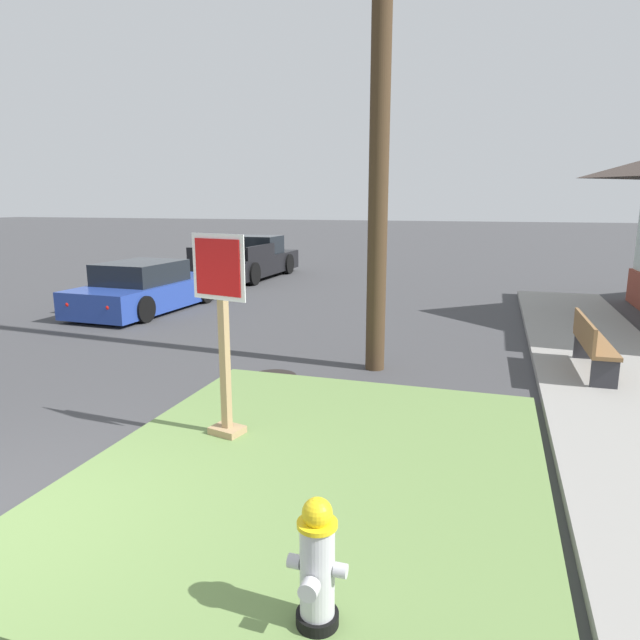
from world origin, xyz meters
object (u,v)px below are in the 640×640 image
(street_bench, at_px, (591,342))
(utility_pole, at_px, (381,85))
(stop_sign, at_px, (223,340))
(manhole_cover, at_px, (274,376))
(fire_hydrant, at_px, (317,567))
(parked_sedan_blue, at_px, (146,289))
(pickup_truck_black, at_px, (249,261))

(street_bench, distance_m, utility_pole, 5.06)
(stop_sign, xyz_separation_m, manhole_cover, (-0.37, 2.41, -1.19))
(fire_hydrant, height_order, street_bench, street_bench)
(stop_sign, height_order, parked_sedan_blue, stop_sign)
(fire_hydrant, relative_size, manhole_cover, 1.24)
(parked_sedan_blue, relative_size, pickup_truck_black, 0.83)
(pickup_truck_black, relative_size, street_bench, 3.00)
(street_bench, bearing_deg, utility_pole, -172.22)
(manhole_cover, distance_m, pickup_truck_black, 11.94)
(utility_pole, bearing_deg, parked_sedan_blue, 153.35)
(manhole_cover, xyz_separation_m, utility_pole, (1.43, 0.90, 4.41))
(stop_sign, height_order, pickup_truck_black, stop_sign)
(parked_sedan_blue, relative_size, street_bench, 2.51)
(street_bench, bearing_deg, manhole_cover, -164.06)
(fire_hydrant, bearing_deg, pickup_truck_black, 115.79)
(parked_sedan_blue, xyz_separation_m, street_bench, (9.89, -2.86, 0.05))
(parked_sedan_blue, xyz_separation_m, pickup_truck_black, (-0.11, 6.48, 0.07))
(stop_sign, distance_m, manhole_cover, 2.71)
(pickup_truck_black, bearing_deg, stop_sign, -66.67)
(pickup_truck_black, bearing_deg, fire_hydrant, -64.21)
(fire_hydrant, relative_size, utility_pole, 0.10)
(parked_sedan_blue, bearing_deg, manhole_cover, -39.16)
(street_bench, xyz_separation_m, utility_pole, (-3.29, -0.45, 3.82))
(fire_hydrant, distance_m, stop_sign, 3.24)
(manhole_cover, relative_size, street_bench, 0.40)
(pickup_truck_black, distance_m, utility_pole, 12.46)
(pickup_truck_black, height_order, street_bench, pickup_truck_black)
(parked_sedan_blue, height_order, street_bench, parked_sedan_blue)
(fire_hydrant, xyz_separation_m, parked_sedan_blue, (-7.44, 9.14, 0.05))
(fire_hydrant, distance_m, pickup_truck_black, 17.35)
(manhole_cover, relative_size, parked_sedan_blue, 0.16)
(stop_sign, distance_m, utility_pole, 4.73)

